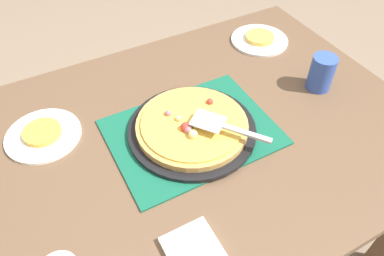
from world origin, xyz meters
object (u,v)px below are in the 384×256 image
object	(u,v)px
served_slice_left	(260,37)
pizza_server	(224,126)
plate_near_left	(259,40)
served_slice_right	(42,132)
pizza	(192,125)
napkin_stack	(193,250)
pizza_pan	(192,130)
cup_far	(321,73)
plate_far_right	(43,135)

from	to	relation	value
served_slice_left	pizza_server	xyz separation A→B (m)	(0.41, 0.38, 0.05)
plate_near_left	pizza_server	distance (m)	0.56
plate_near_left	served_slice_right	size ratio (longest dim) A/B	2.00
pizza	plate_near_left	world-z (taller)	pizza
served_slice_right	napkin_stack	world-z (taller)	served_slice_right
pizza_server	napkin_stack	bearing A→B (deg)	47.00
plate_near_left	napkin_stack	distance (m)	0.90
pizza	plate_near_left	xyz separation A→B (m)	(-0.46, -0.31, -0.03)
pizza_pan	cup_far	size ratio (longest dim) A/B	3.17
plate_near_left	cup_far	xyz separation A→B (m)	(-0.01, 0.32, 0.06)
pizza_pan	napkin_stack	size ratio (longest dim) A/B	3.17
served_slice_right	pizza_server	distance (m)	0.53
pizza_pan	plate_near_left	distance (m)	0.56
plate_far_right	cup_far	world-z (taller)	cup_far
served_slice_left	served_slice_right	xyz separation A→B (m)	(0.86, 0.11, 0.00)
pizza	plate_near_left	distance (m)	0.56
served_slice_left	cup_far	world-z (taller)	cup_far
plate_far_right	napkin_stack	size ratio (longest dim) A/B	1.83
cup_far	pizza_server	world-z (taller)	cup_far
plate_far_right	served_slice_right	size ratio (longest dim) A/B	2.00
plate_near_left	napkin_stack	bearing A→B (deg)	44.79
pizza	plate_far_right	xyz separation A→B (m)	(0.39, -0.20, -0.03)
plate_near_left	cup_far	world-z (taller)	cup_far
pizza_server	plate_far_right	bearing A→B (deg)	-31.07
pizza_server	pizza_pan	bearing A→B (deg)	-52.85
served_slice_right	napkin_stack	bearing A→B (deg)	112.80
pizza	cup_far	distance (m)	0.47
served_slice_right	pizza_pan	bearing A→B (deg)	153.66
pizza_pan	plate_far_right	distance (m)	0.44
pizza_pan	pizza_server	size ratio (longest dim) A/B	1.82
served_slice_right	napkin_stack	distance (m)	0.57
plate_far_right	pizza_server	distance (m)	0.53
plate_far_right	served_slice_left	size ratio (longest dim) A/B	2.00
pizza_pan	served_slice_left	bearing A→B (deg)	-146.62
plate_near_left	plate_far_right	bearing A→B (deg)	7.35
plate_near_left	served_slice_right	distance (m)	0.87
served_slice_left	napkin_stack	xyz separation A→B (m)	(0.64, 0.63, -0.01)
pizza_pan	plate_near_left	world-z (taller)	pizza_pan
cup_far	served_slice_left	bearing A→B (deg)	-88.36
plate_near_left	served_slice_left	xyz separation A→B (m)	(0.00, 0.00, 0.01)
plate_far_right	pizza_server	bearing A→B (deg)	148.93
pizza_pan	served_slice_right	size ratio (longest dim) A/B	3.45
pizza	served_slice_left	xyz separation A→B (m)	(-0.46, -0.31, -0.02)
served_slice_left	served_slice_right	size ratio (longest dim) A/B	1.00
served_slice_right	cup_far	xyz separation A→B (m)	(-0.87, 0.21, 0.04)
napkin_stack	cup_far	bearing A→B (deg)	-154.21
plate_far_right	plate_near_left	bearing A→B (deg)	-172.65
pizza_pan	plate_far_right	xyz separation A→B (m)	(0.39, -0.20, -0.01)
pizza_pan	pizza_server	distance (m)	0.11
plate_near_left	cup_far	distance (m)	0.33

